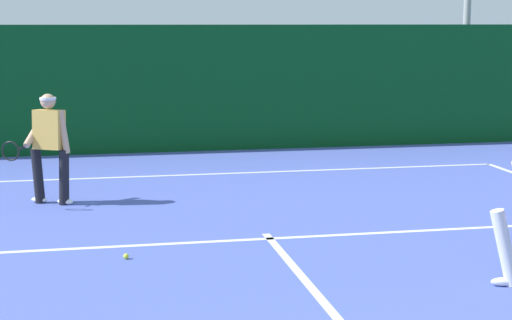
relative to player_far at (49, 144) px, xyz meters
The scene contains 6 objects.
court_line_baseline_far 3.56m from the player_far, 35.22° to the left, with size 10.73×0.10×0.01m, color white.
court_line_service 3.98m from the player_far, 43.52° to the right, with size 8.75×0.10×0.01m, color white.
court_line_centre 6.35m from the player_far, 63.42° to the right, with size 0.10×6.40×0.01m, color white.
player_far is the anchor object (origin of this frame).
tennis_ball 3.49m from the player_far, 73.20° to the right, with size 0.07×0.07×0.07m, color #D1E033.
back_fence_windscreen 5.57m from the player_far, 59.61° to the left, with size 21.40×0.12×2.67m, color #0A4219.
Camera 1 is at (-2.19, -3.86, 2.72)m, focal length 58.30 mm.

